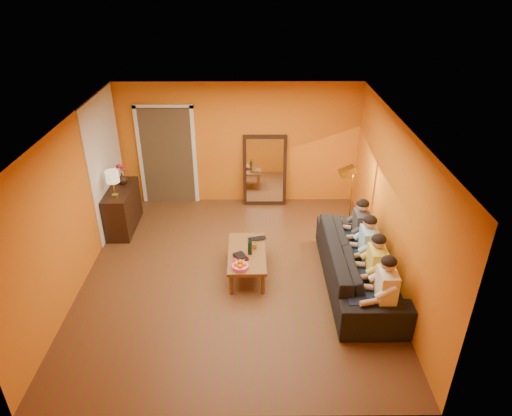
{
  "coord_description": "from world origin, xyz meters",
  "views": [
    {
      "loc": [
        0.31,
        -6.26,
        4.66
      ],
      "look_at": [
        0.35,
        0.5,
        1.0
      ],
      "focal_mm": 32.0,
      "sensor_mm": 36.0,
      "label": 1
    }
  ],
  "objects_px": {
    "person_mid_right": "(368,249)",
    "person_mid_left": "(376,270)",
    "sideboard": "(123,209)",
    "table_lamp": "(113,184)",
    "wine_bottle": "(250,246)",
    "coffee_table": "(247,263)",
    "vase": "(122,179)",
    "person_far_right": "(360,232)",
    "sofa": "(359,265)",
    "mirror_frame": "(265,170)",
    "laptop": "(258,240)",
    "floor_lamp": "(350,204)",
    "dog": "(338,262)",
    "tumbler": "(254,246)",
    "person_far_left": "(385,294)"
  },
  "relations": [
    {
      "from": "mirror_frame",
      "to": "person_mid_right",
      "type": "xyz_separation_m",
      "value": [
        1.58,
        -2.81,
        -0.15
      ]
    },
    {
      "from": "person_far_left",
      "to": "tumbler",
      "type": "relative_size",
      "value": 11.26
    },
    {
      "from": "mirror_frame",
      "to": "vase",
      "type": "relative_size",
      "value": 7.13
    },
    {
      "from": "table_lamp",
      "to": "person_far_right",
      "type": "height_order",
      "value": "table_lamp"
    },
    {
      "from": "sideboard",
      "to": "table_lamp",
      "type": "bearing_deg",
      "value": -90.0
    },
    {
      "from": "table_lamp",
      "to": "wine_bottle",
      "type": "xyz_separation_m",
      "value": [
        2.49,
        -1.27,
        -0.53
      ]
    },
    {
      "from": "coffee_table",
      "to": "wine_bottle",
      "type": "height_order",
      "value": "wine_bottle"
    },
    {
      "from": "dog",
      "to": "wine_bottle",
      "type": "height_order",
      "value": "wine_bottle"
    },
    {
      "from": "coffee_table",
      "to": "person_far_left",
      "type": "xyz_separation_m",
      "value": [
        1.93,
        -1.32,
        0.4
      ]
    },
    {
      "from": "sofa",
      "to": "coffee_table",
      "type": "height_order",
      "value": "sofa"
    },
    {
      "from": "dog",
      "to": "person_mid_left",
      "type": "relative_size",
      "value": 0.59
    },
    {
      "from": "wine_bottle",
      "to": "vase",
      "type": "xyz_separation_m",
      "value": [
        -2.49,
        1.82,
        0.38
      ]
    },
    {
      "from": "table_lamp",
      "to": "sofa",
      "type": "height_order",
      "value": "table_lamp"
    },
    {
      "from": "wine_bottle",
      "to": "vase",
      "type": "height_order",
      "value": "vase"
    },
    {
      "from": "sofa",
      "to": "person_far_left",
      "type": "distance_m",
      "value": 1.03
    },
    {
      "from": "mirror_frame",
      "to": "floor_lamp",
      "type": "height_order",
      "value": "mirror_frame"
    },
    {
      "from": "sideboard",
      "to": "floor_lamp",
      "type": "bearing_deg",
      "value": -5.19
    },
    {
      "from": "person_mid_right",
      "to": "person_mid_left",
      "type": "bearing_deg",
      "value": -90.0
    },
    {
      "from": "mirror_frame",
      "to": "laptop",
      "type": "relative_size",
      "value": 4.83
    },
    {
      "from": "person_far_right",
      "to": "wine_bottle",
      "type": "xyz_separation_m",
      "value": [
        -1.88,
        -0.38,
        -0.03
      ]
    },
    {
      "from": "laptop",
      "to": "mirror_frame",
      "type": "bearing_deg",
      "value": 71.57
    },
    {
      "from": "coffee_table",
      "to": "sofa",
      "type": "bearing_deg",
      "value": -10.6
    },
    {
      "from": "laptop",
      "to": "dog",
      "type": "bearing_deg",
      "value": -36.71
    },
    {
      "from": "floor_lamp",
      "to": "dog",
      "type": "relative_size",
      "value": 2.0
    },
    {
      "from": "sofa",
      "to": "vase",
      "type": "relative_size",
      "value": 12.46
    },
    {
      "from": "table_lamp",
      "to": "person_mid_left",
      "type": "distance_m",
      "value": 4.83
    },
    {
      "from": "mirror_frame",
      "to": "floor_lamp",
      "type": "distance_m",
      "value": 2.14
    },
    {
      "from": "person_far_left",
      "to": "vase",
      "type": "height_order",
      "value": "person_far_left"
    },
    {
      "from": "sideboard",
      "to": "person_mid_right",
      "type": "distance_m",
      "value": 4.71
    },
    {
      "from": "table_lamp",
      "to": "sideboard",
      "type": "bearing_deg",
      "value": 90.0
    },
    {
      "from": "person_mid_left",
      "to": "tumbler",
      "type": "relative_size",
      "value": 11.26
    },
    {
      "from": "person_mid_right",
      "to": "tumbler",
      "type": "height_order",
      "value": "person_mid_right"
    },
    {
      "from": "mirror_frame",
      "to": "floor_lamp",
      "type": "bearing_deg",
      "value": -43.57
    },
    {
      "from": "person_far_right",
      "to": "vase",
      "type": "relative_size",
      "value": 5.72
    },
    {
      "from": "sofa",
      "to": "person_far_right",
      "type": "relative_size",
      "value": 2.18
    },
    {
      "from": "mirror_frame",
      "to": "person_mid_left",
      "type": "xyz_separation_m",
      "value": [
        1.58,
        -3.36,
        -0.15
      ]
    },
    {
      "from": "person_mid_left",
      "to": "wine_bottle",
      "type": "distance_m",
      "value": 2.02
    },
    {
      "from": "person_far_left",
      "to": "person_mid_right",
      "type": "bearing_deg",
      "value": 90.0
    },
    {
      "from": "tumbler",
      "to": "person_mid_right",
      "type": "bearing_deg",
      "value": -10.57
    },
    {
      "from": "mirror_frame",
      "to": "laptop",
      "type": "xyz_separation_m",
      "value": [
        -0.17,
        -2.25,
        -0.33
      ]
    },
    {
      "from": "person_far_right",
      "to": "mirror_frame",
      "type": "bearing_deg",
      "value": 124.9
    },
    {
      "from": "vase",
      "to": "person_mid_left",
      "type": "bearing_deg",
      "value": -30.12
    },
    {
      "from": "mirror_frame",
      "to": "person_mid_left",
      "type": "distance_m",
      "value": 3.72
    },
    {
      "from": "tumbler",
      "to": "person_far_right",
      "type": "bearing_deg",
      "value": 6.66
    },
    {
      "from": "floor_lamp",
      "to": "vase",
      "type": "distance_m",
      "value": 4.39
    },
    {
      "from": "table_lamp",
      "to": "person_far_left",
      "type": "xyz_separation_m",
      "value": [
        4.37,
        -2.53,
        -0.49
      ]
    },
    {
      "from": "person_far_left",
      "to": "person_mid_right",
      "type": "height_order",
      "value": "same"
    },
    {
      "from": "coffee_table",
      "to": "vase",
      "type": "distance_m",
      "value": 3.1
    },
    {
      "from": "sideboard",
      "to": "person_mid_right",
      "type": "relative_size",
      "value": 0.97
    },
    {
      "from": "coffee_table",
      "to": "person_far_right",
      "type": "distance_m",
      "value": 2.0
    }
  ]
}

